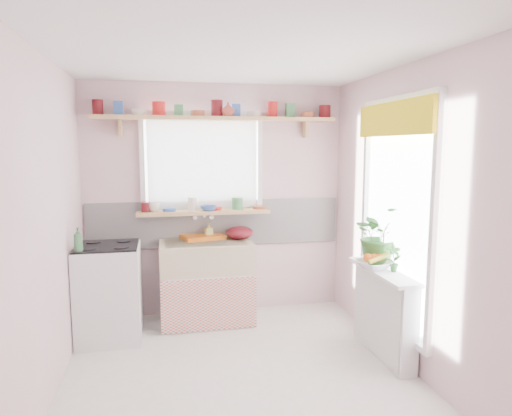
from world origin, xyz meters
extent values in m
plane|color=white|center=(0.00, 0.00, 0.00)|extent=(3.20, 3.20, 0.00)
plane|color=white|center=(0.00, 0.00, 2.50)|extent=(3.20, 3.20, 0.00)
plane|color=silver|center=(0.00, 1.60, 1.25)|extent=(2.80, 0.00, 2.80)
plane|color=silver|center=(0.00, -1.60, 1.25)|extent=(2.80, 0.00, 2.80)
plane|color=silver|center=(-1.40, 0.00, 1.25)|extent=(0.00, 3.20, 3.20)
plane|color=silver|center=(1.40, 0.00, 1.25)|extent=(0.00, 3.20, 3.20)
cube|color=white|center=(0.00, 1.59, 1.00)|extent=(2.74, 0.03, 0.50)
cube|color=#CE8592|center=(0.00, 1.58, 0.80)|extent=(2.74, 0.02, 0.12)
cube|color=white|center=(-0.15, 1.60, 1.65)|extent=(1.20, 0.01, 1.00)
cube|color=white|center=(-0.15, 1.53, 1.65)|extent=(1.15, 0.02, 0.95)
cube|color=white|center=(1.40, 0.20, 1.25)|extent=(0.01, 1.10, 1.90)
cube|color=yellow|center=(1.31, 0.20, 2.06)|extent=(0.03, 1.20, 0.28)
cube|color=white|center=(-0.15, 1.30, 0.28)|extent=(0.85, 0.55, 0.55)
cube|color=#DA5940|center=(-0.15, 1.02, 0.28)|extent=(0.95, 0.02, 0.53)
cube|color=beige|center=(-0.15, 1.30, 0.70)|extent=(0.95, 0.55, 0.30)
cylinder|color=silver|center=(-0.15, 1.55, 1.10)|extent=(0.03, 0.22, 0.03)
cube|color=white|center=(-1.10, 1.05, 0.45)|extent=(0.58, 0.58, 0.90)
cube|color=black|center=(-1.10, 1.05, 0.91)|extent=(0.56, 0.56, 0.02)
cylinder|color=black|center=(-1.24, 0.91, 0.92)|extent=(0.14, 0.14, 0.01)
cylinder|color=black|center=(-0.96, 0.91, 0.92)|extent=(0.14, 0.14, 0.01)
cylinder|color=black|center=(-1.24, 1.19, 0.92)|extent=(0.14, 0.14, 0.01)
cylinder|color=black|center=(-0.96, 1.19, 0.92)|extent=(0.14, 0.14, 0.01)
cube|color=white|center=(1.30, 0.20, 0.38)|extent=(0.15, 0.90, 0.75)
cube|color=white|center=(1.27, 0.20, 0.76)|extent=(0.22, 0.95, 0.03)
cube|color=tan|center=(-0.15, 1.48, 1.14)|extent=(1.40, 0.22, 0.04)
cube|color=tan|center=(0.00, 1.47, 2.12)|extent=(2.52, 0.24, 0.04)
cylinder|color=#590F14|center=(-1.18, 1.47, 2.20)|extent=(0.11, 0.11, 0.12)
cylinder|color=#3359A5|center=(-0.98, 1.47, 2.20)|extent=(0.11, 0.11, 0.12)
cylinder|color=silver|center=(-0.79, 1.47, 2.17)|extent=(0.11, 0.11, 0.06)
cylinder|color=red|center=(-0.59, 1.47, 2.20)|extent=(0.11, 0.11, 0.12)
cylinder|color=#3F7F4C|center=(-0.39, 1.47, 2.20)|extent=(0.11, 0.11, 0.12)
cylinder|color=#A55133|center=(-0.20, 1.47, 2.17)|extent=(0.11, 0.11, 0.06)
cylinder|color=#590F14|center=(0.00, 1.47, 2.20)|extent=(0.11, 0.11, 0.12)
cylinder|color=#3359A5|center=(0.20, 1.47, 2.20)|extent=(0.11, 0.11, 0.12)
cylinder|color=silver|center=(0.39, 1.47, 2.17)|extent=(0.11, 0.11, 0.06)
cylinder|color=red|center=(0.59, 1.47, 2.20)|extent=(0.11, 0.11, 0.12)
cylinder|color=#3F7F4C|center=(0.79, 1.47, 2.20)|extent=(0.11, 0.11, 0.12)
cylinder|color=#A55133|center=(0.98, 1.47, 2.17)|extent=(0.11, 0.11, 0.06)
cylinder|color=#590F14|center=(1.18, 1.47, 2.20)|extent=(0.11, 0.11, 0.12)
cylinder|color=#590F14|center=(-0.77, 1.48, 1.22)|extent=(0.11, 0.11, 0.12)
cylinder|color=#3359A5|center=(-0.52, 1.48, 1.22)|extent=(0.11, 0.11, 0.12)
cylinder|color=silver|center=(-0.27, 1.48, 1.19)|extent=(0.11, 0.11, 0.06)
cylinder|color=red|center=(-0.03, 1.48, 1.22)|extent=(0.11, 0.11, 0.12)
cylinder|color=#3F7F4C|center=(0.22, 1.48, 1.22)|extent=(0.11, 0.11, 0.12)
cylinder|color=#A55133|center=(0.47, 1.48, 1.19)|extent=(0.11, 0.11, 0.06)
cube|color=orange|center=(-0.17, 1.50, 0.87)|extent=(0.49, 0.42, 0.04)
ellipsoid|color=maroon|center=(0.22, 1.41, 0.92)|extent=(0.33, 0.33, 0.13)
imported|color=#2C6026|center=(1.33, 0.40, 1.04)|extent=(0.55, 0.49, 0.54)
imported|color=white|center=(1.21, 0.25, 0.81)|extent=(0.36, 0.36, 0.07)
imported|color=#2F6428|center=(1.33, 0.12, 0.89)|extent=(0.13, 0.09, 0.24)
imported|color=#D8C860|center=(-0.10, 1.50, 0.93)|extent=(0.09, 0.09, 0.17)
imported|color=silver|center=(-0.67, 1.49, 1.21)|extent=(0.15, 0.15, 0.10)
imported|color=#3460AC|center=(-0.11, 1.42, 1.19)|extent=(0.17, 0.17, 0.05)
imported|color=#A44132|center=(0.11, 1.41, 2.21)|extent=(0.17, 0.17, 0.14)
imported|color=#3B7646|center=(-1.31, 0.83, 1.02)|extent=(0.09, 0.09, 0.21)
sphere|color=#D75412|center=(1.21, 0.25, 0.87)|extent=(0.08, 0.08, 0.08)
sphere|color=#D75412|center=(1.27, 0.28, 0.87)|extent=(0.08, 0.08, 0.08)
sphere|color=#D75412|center=(1.16, 0.27, 0.87)|extent=(0.08, 0.08, 0.08)
cylinder|color=gold|center=(1.23, 0.20, 0.88)|extent=(0.18, 0.04, 0.10)
camera|label=1|loc=(-0.58, -3.33, 1.83)|focal=32.00mm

